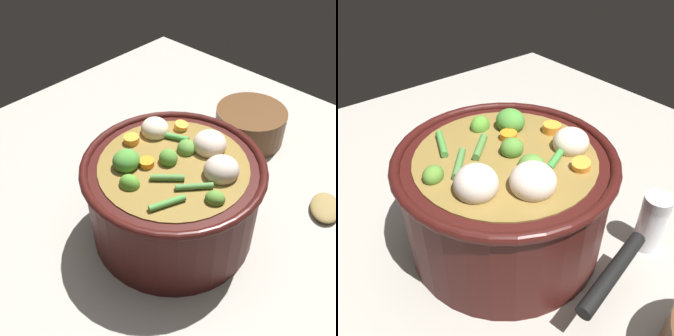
{
  "view_description": "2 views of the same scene",
  "coord_description": "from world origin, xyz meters",
  "views": [
    {
      "loc": [
        0.3,
        -0.33,
        0.53
      ],
      "look_at": [
        -0.02,
        0.01,
        0.12
      ],
      "focal_mm": 43.29,
      "sensor_mm": 36.0,
      "label": 1
    },
    {
      "loc": [
        0.22,
        0.28,
        0.39
      ],
      "look_at": [
        -0.0,
        0.0,
        0.12
      ],
      "focal_mm": 38.65,
      "sensor_mm": 36.0,
      "label": 2
    }
  ],
  "objects": [
    {
      "name": "salt_shaker",
      "position": [
        -0.14,
        0.13,
        0.04
      ],
      "size": [
        0.04,
        0.04,
        0.09
      ],
      "color": "silver",
      "rests_on": "ground_plane"
    },
    {
      "name": "small_saucepan",
      "position": [
        -0.05,
        0.29,
        0.04
      ],
      "size": [
        0.17,
        0.23,
        0.07
      ],
      "color": "brown",
      "rests_on": "ground_plane"
    },
    {
      "name": "ground_plane",
      "position": [
        0.0,
        0.0,
        0.0
      ],
      "size": [
        1.1,
        1.1,
        0.0
      ],
      "primitive_type": "plane",
      "color": "#9E998E"
    },
    {
      "name": "cooking_pot",
      "position": [
        -0.0,
        0.0,
        0.08
      ],
      "size": [
        0.28,
        0.28,
        0.17
      ],
      "color": "#38110F",
      "rests_on": "ground_plane"
    }
  ]
}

